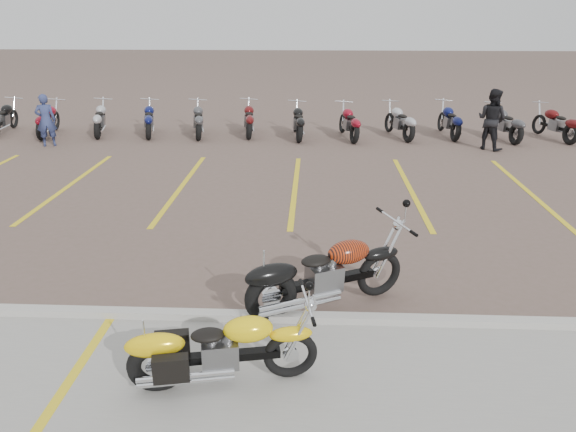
# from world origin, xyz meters

# --- Properties ---
(ground) EXTENTS (100.00, 100.00, 0.00)m
(ground) POSITION_xyz_m (0.00, 0.00, 0.00)
(ground) COLOR brown
(ground) RESTS_ON ground
(curb) EXTENTS (60.00, 0.18, 0.12)m
(curb) POSITION_xyz_m (0.00, -2.00, 0.06)
(curb) COLOR #ADAAA3
(curb) RESTS_ON ground
(parking_stripes) EXTENTS (38.00, 5.50, 0.01)m
(parking_stripes) POSITION_xyz_m (0.00, 4.00, 0.00)
(parking_stripes) COLOR gold
(parking_stripes) RESTS_ON ground
(yellow_cruiser) EXTENTS (2.09, 0.54, 0.87)m
(yellow_cruiser) POSITION_xyz_m (-0.58, -3.38, 0.43)
(yellow_cruiser) COLOR black
(yellow_cruiser) RESTS_ON ground
(flame_cruiser) EXTENTS (2.23, 1.21, 0.99)m
(flame_cruiser) POSITION_xyz_m (0.57, -1.63, 0.49)
(flame_cruiser) COLOR black
(flame_cruiser) RESTS_ON ground
(person_a) EXTENTS (0.67, 0.55, 1.58)m
(person_a) POSITION_xyz_m (-7.70, 7.96, 0.79)
(person_a) COLOR navy
(person_a) RESTS_ON ground
(person_b) EXTENTS (1.10, 1.09, 1.79)m
(person_b) POSITION_xyz_m (5.66, 8.16, 0.90)
(person_b) COLOR black
(person_b) RESTS_ON ground
(bg_bike_row) EXTENTS (19.14, 2.08, 1.10)m
(bg_bike_row) POSITION_xyz_m (-0.96, 9.67, 0.55)
(bg_bike_row) COLOR black
(bg_bike_row) RESTS_ON ground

